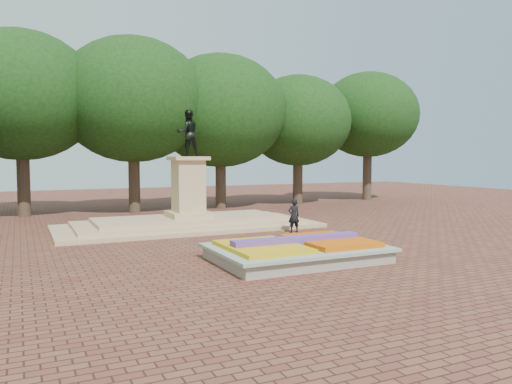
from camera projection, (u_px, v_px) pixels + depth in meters
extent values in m
plane|color=brown|center=(250.00, 253.00, 20.03)|extent=(90.00, 90.00, 0.00)
cube|color=gray|center=(297.00, 255.00, 18.64)|extent=(6.00, 4.00, 0.45)
cube|color=#AAB6A5|center=(297.00, 247.00, 18.63)|extent=(6.30, 4.30, 0.12)
cube|color=orange|center=(329.00, 241.00, 19.24)|extent=(2.60, 3.40, 0.22)
cube|color=gold|center=(262.00, 247.00, 17.99)|extent=(2.60, 3.40, 0.18)
cube|color=#4A3085|center=(297.00, 241.00, 18.61)|extent=(5.20, 0.55, 0.38)
cube|color=tan|center=(189.00, 226.00, 27.23)|extent=(14.00, 6.00, 0.20)
cube|color=tan|center=(189.00, 222.00, 27.22)|extent=(12.00, 5.00, 0.20)
cube|color=tan|center=(189.00, 219.00, 27.20)|extent=(10.00, 4.00, 0.20)
cube|color=tan|center=(189.00, 214.00, 27.18)|extent=(2.20, 2.20, 0.30)
cube|color=tan|center=(188.00, 186.00, 27.08)|extent=(1.50, 1.50, 2.80)
cube|color=tan|center=(188.00, 158.00, 26.97)|extent=(1.90, 1.90, 0.20)
imported|color=black|center=(188.00, 133.00, 26.88)|extent=(1.22, 0.95, 2.50)
cylinder|color=#392B1F|center=(24.00, 186.00, 32.67)|extent=(0.80, 0.80, 4.00)
ellipsoid|color=black|center=(22.00, 114.00, 32.34)|extent=(8.80, 8.80, 7.48)
cylinder|color=#392B1F|center=(132.00, 183.00, 35.67)|extent=(0.80, 0.80, 4.00)
ellipsoid|color=black|center=(131.00, 117.00, 35.35)|extent=(8.80, 8.80, 7.48)
cylinder|color=#392B1F|center=(223.00, 181.00, 38.68)|extent=(0.80, 0.80, 4.00)
ellipsoid|color=black|center=(223.00, 120.00, 38.35)|extent=(8.80, 8.80, 7.48)
cylinder|color=#392B1F|center=(301.00, 179.00, 41.68)|extent=(0.80, 0.80, 4.00)
ellipsoid|color=black|center=(301.00, 123.00, 41.35)|extent=(8.80, 8.80, 7.48)
cylinder|color=#392B1F|center=(368.00, 178.00, 44.69)|extent=(0.80, 0.80, 4.00)
ellipsoid|color=black|center=(369.00, 125.00, 44.36)|extent=(8.80, 8.80, 7.48)
imported|color=black|center=(294.00, 216.00, 25.58)|extent=(0.66, 0.45, 1.73)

